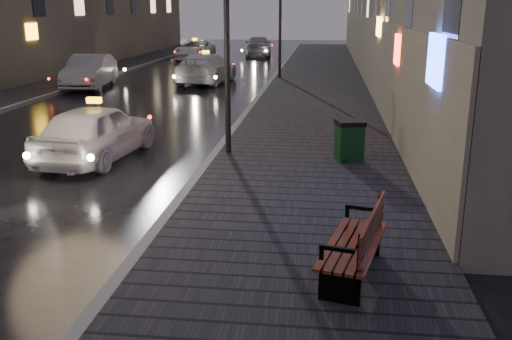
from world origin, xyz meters
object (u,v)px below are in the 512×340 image
(taxi_mid, at_px, (206,68))
(lamp_far, at_px, (280,11))
(bench, at_px, (358,244))
(taxi_near, at_px, (97,132))
(taxi_far, at_px, (195,50))
(car_far, at_px, (258,46))
(lamp_near, at_px, (227,16))
(car_left_mid, at_px, (90,72))
(trash_bin, at_px, (349,140))

(taxi_mid, bearing_deg, lamp_far, -150.08)
(bench, bearing_deg, taxi_near, 148.54)
(taxi_far, distance_m, car_far, 5.12)
(lamp_near, distance_m, taxi_far, 28.94)
(bench, xyz_separation_m, car_left_mid, (-11.54, 18.67, 0.13))
(trash_bin, bearing_deg, taxi_mid, 99.55)
(lamp_far, bearing_deg, taxi_mid, -156.12)
(taxi_mid, xyz_separation_m, car_far, (0.71, 16.20, 0.07))
(trash_bin, bearing_deg, taxi_near, 167.13)
(lamp_far, xyz_separation_m, taxi_mid, (-3.56, -1.57, -2.75))
(lamp_near, bearing_deg, taxi_far, 104.43)
(taxi_far, relative_size, car_far, 1.03)
(bench, bearing_deg, lamp_near, 127.07)
(bench, bearing_deg, trash_bin, 102.46)
(car_far, bearing_deg, taxi_mid, 80.74)
(lamp_near, distance_m, car_far, 30.87)
(trash_bin, xyz_separation_m, taxi_mid, (-6.54, 14.76, 0.10))
(car_left_mid, distance_m, car_far, 19.42)
(lamp_near, distance_m, taxi_mid, 15.11)
(lamp_far, height_order, car_far, lamp_far)
(taxi_near, relative_size, car_far, 0.88)
(bench, xyz_separation_m, taxi_far, (-10.06, 34.47, 0.05))
(trash_bin, distance_m, car_left_mid, 17.03)
(lamp_far, xyz_separation_m, bench, (2.89, -22.58, -2.86))
(taxi_near, height_order, taxi_far, taxi_near)
(lamp_far, bearing_deg, taxi_near, -101.08)
(lamp_far, relative_size, bench, 2.67)
(car_far, bearing_deg, bench, 92.01)
(lamp_far, bearing_deg, taxi_far, 121.11)
(taxi_near, xyz_separation_m, car_left_mid, (-5.42, 12.59, 0.05))
(taxi_mid, height_order, taxi_far, taxi_mid)
(bench, relative_size, taxi_near, 0.47)
(taxi_near, bearing_deg, taxi_mid, -83.16)
(bench, height_order, car_left_mid, car_left_mid)
(lamp_far, xyz_separation_m, taxi_near, (-3.23, -16.50, -2.78))
(taxi_near, bearing_deg, lamp_near, -165.69)
(taxi_mid, bearing_deg, trash_bin, 119.95)
(lamp_near, relative_size, taxi_mid, 1.04)
(taxi_near, bearing_deg, trash_bin, -172.92)
(car_far, bearing_deg, lamp_far, 94.27)
(taxi_mid, bearing_deg, taxi_near, 97.30)
(taxi_mid, height_order, car_far, car_far)
(trash_bin, height_order, taxi_far, taxi_far)
(lamp_near, xyz_separation_m, car_left_mid, (-8.65, 12.09, -2.73))
(lamp_near, relative_size, taxi_near, 1.26)
(trash_bin, height_order, taxi_mid, taxi_mid)
(lamp_far, xyz_separation_m, taxi_far, (-7.17, 11.89, -2.81))
(taxi_near, height_order, car_left_mid, car_left_mid)
(bench, distance_m, car_far, 37.64)
(taxi_mid, bearing_deg, taxi_far, -68.92)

